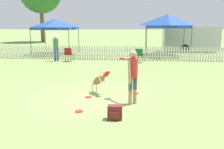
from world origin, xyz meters
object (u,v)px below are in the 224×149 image
Objects in this scene: folding_chair_blue_left at (69,53)px; folding_chair_center at (140,54)px; spectator_standing at (56,45)px; frisbee_midfield at (88,97)px; backpack_on_grass at (115,113)px; equipment_trailer at (190,38)px; frisbee_near_handler at (136,93)px; canopy_tent_main at (55,24)px; canopy_tent_secondary at (167,21)px; handler_person at (132,71)px; frisbee_near_dog at (79,111)px; leaping_dog at (100,79)px.

folding_chair_center is (4.49, 0.01, -0.00)m from folding_chair_blue_left.
frisbee_midfield is at bearing 120.59° from spectator_standing.
folding_chair_center reaches higher than frisbee_midfield.
backpack_on_grass is 17.57m from equipment_trailer.
spectator_standing is at bearing 18.17° from folding_chair_center.
backpack_on_grass is at bearing -100.82° from frisbee_near_handler.
canopy_tent_secondary is at bearing 0.53° from canopy_tent_main.
handler_person is 0.95× the size of spectator_standing.
frisbee_midfield is (-1.42, 0.50, -0.97)m from handler_person.
canopy_tent_main reaches higher than frisbee_near_dog.
equipment_trailer is at bearing 70.16° from frisbee_near_dog.
frisbee_near_dog is 0.26× the size of folding_chair_center.
spectator_standing is (-3.76, 9.21, 1.00)m from frisbee_near_dog.
canopy_tent_secondary reaches higher than equipment_trailer.
frisbee_near_handler is at bearing 129.52° from folding_chair_blue_left.
frisbee_midfield is at bearing 118.32° from folding_chair_blue_left.
spectator_standing is at bearing 3.35° from folding_chair_blue_left.
frisbee_near_dog is 9.30m from folding_chair_center.
canopy_tent_secondary reaches higher than handler_person.
handler_person reaches higher than frisbee_near_handler.
canopy_tent_main is (-5.06, 13.08, 2.33)m from frisbee_near_dog.
spectator_standing reaches higher than frisbee_near_dog.
canopy_tent_main is at bearing -53.29° from folding_chair_blue_left.
handler_person is 12.60m from canopy_tent_secondary.
equipment_trailer is (2.35, 3.24, -1.40)m from canopy_tent_secondary.
frisbee_near_dog is (-0.27, -1.84, -0.48)m from leaping_dog.
canopy_tent_secondary is 4.24m from equipment_trailer.
leaping_dog is at bearing -173.32° from frisbee_near_handler.
frisbee_near_handler is 0.04× the size of equipment_trailer.
folding_chair_center is at bearing 40.20° from handler_person.
equipment_trailer is (8.83, 7.26, 0.64)m from folding_chair_blue_left.
folding_chair_blue_left reaches higher than frisbee_near_handler.
canopy_tent_main reaches higher than frisbee_midfield.
equipment_trailer is at bearing 25.27° from handler_person.
spectator_standing is (-0.85, 0.07, 0.49)m from folding_chair_blue_left.
leaping_dog reaches higher than backpack_on_grass.
handler_person is 0.53× the size of canopy_tent_main.
backpack_on_grass is 0.12× the size of canopy_tent_main.
handler_person reaches higher than folding_chair_blue_left.
folding_chair_center is at bearing 78.35° from frisbee_midfield.
canopy_tent_main is (-5.04, 11.72, 2.33)m from frisbee_midfield.
spectator_standing is (-5.34, 0.06, 0.49)m from folding_chair_center.
canopy_tent_secondary is 1.88× the size of spectator_standing.
spectator_standing is (-5.24, 7.23, 1.00)m from frisbee_near_handler.
frisbee_near_dog is at bearing 117.38° from spectator_standing.
frisbee_near_dog is 0.07× the size of canopy_tent_main.
frisbee_midfield is 12.97m from canopy_tent_main.
frisbee_near_handler is 13.09m from canopy_tent_main.
spectator_standing is (1.30, -3.87, -1.33)m from canopy_tent_main.
frisbee_near_handler is 0.07× the size of canopy_tent_secondary.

